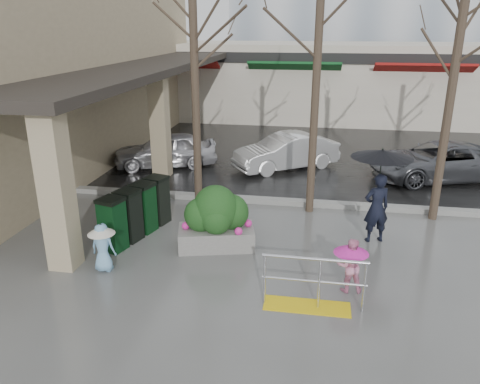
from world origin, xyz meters
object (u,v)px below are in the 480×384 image
(tree_midwest, at_px, (320,12))
(news_boxes, at_px, (136,211))
(woman, at_px, (379,184))
(tree_west, at_px, (193,19))
(child_blue, at_px, (102,243))
(car_b, at_px, (286,152))
(tree_mideast, at_px, (461,28))
(car_a, at_px, (166,150))
(handrail, at_px, (311,289))
(planter, at_px, (216,218))
(car_c, at_px, (439,161))
(child_pink, at_px, (350,261))

(tree_midwest, bearing_deg, news_boxes, -150.70)
(woman, bearing_deg, tree_west, -38.20)
(tree_midwest, distance_m, child_blue, 7.48)
(tree_midwest, bearing_deg, car_b, 103.71)
(tree_mideast, bearing_deg, child_blue, -151.14)
(child_blue, distance_m, car_a, 7.73)
(tree_midwest, relative_size, car_a, 1.89)
(handrail, relative_size, tree_midwest, 0.27)
(handrail, xyz_separation_m, car_b, (-1.14, 8.80, 0.25))
(woman, relative_size, planter, 1.22)
(tree_west, bearing_deg, car_c, 26.05)
(child_blue, bearing_deg, woman, -154.98)
(news_boxes, relative_size, car_b, 0.61)
(woman, distance_m, planter, 3.86)
(handrail, height_order, tree_midwest, tree_midwest)
(woman, bearing_deg, news_boxes, -12.38)
(tree_midwest, distance_m, car_a, 7.88)
(woman, bearing_deg, car_c, -134.78)
(woman, bearing_deg, planter, -4.28)
(woman, height_order, car_a, woman)
(planter, bearing_deg, car_a, 117.87)
(handrail, distance_m, child_pink, 1.05)
(car_a, bearing_deg, car_b, 76.81)
(child_pink, bearing_deg, tree_mideast, -127.62)
(tree_west, bearing_deg, news_boxes, -112.31)
(woman, height_order, child_blue, woman)
(car_a, bearing_deg, child_pink, 19.81)
(child_pink, relative_size, car_c, 0.24)
(tree_west, bearing_deg, tree_mideast, 0.00)
(tree_midwest, relative_size, planter, 3.69)
(child_blue, distance_m, car_b, 8.75)
(child_pink, bearing_deg, news_boxes, -26.19)
(child_blue, xyz_separation_m, car_c, (8.36, 7.73, -0.00))
(tree_west, distance_m, woman, 6.24)
(woman, xyz_separation_m, news_boxes, (-5.74, -0.65, -0.82))
(tree_midwest, xyz_separation_m, car_b, (-0.97, 4.00, -4.60))
(planter, bearing_deg, car_b, 80.50)
(handrail, height_order, news_boxes, news_boxes)
(tree_mideast, distance_m, car_b, 7.22)
(car_a, relative_size, car_c, 0.82)
(tree_west, relative_size, tree_mideast, 1.05)
(tree_west, xyz_separation_m, child_pink, (4.08, -4.09, -4.44))
(tree_midwest, height_order, child_pink, tree_midwest)
(child_pink, height_order, news_boxes, news_boxes)
(child_pink, bearing_deg, car_a, -57.70)
(news_boxes, bearing_deg, planter, 7.79)
(child_pink, bearing_deg, car_c, -120.10)
(car_b, bearing_deg, woman, -10.58)
(woman, distance_m, child_pink, 2.63)
(planter, xyz_separation_m, car_b, (1.11, 6.63, -0.10))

